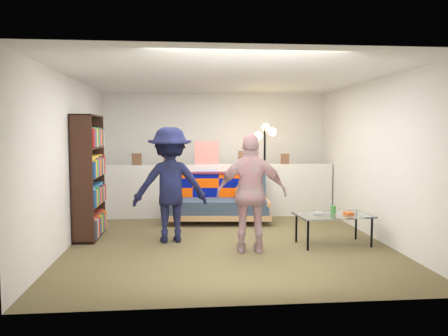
% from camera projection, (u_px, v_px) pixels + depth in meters
% --- Properties ---
extents(ground, '(5.00, 5.00, 0.00)m').
position_uv_depth(ground, '(226.00, 240.00, 6.55)').
color(ground, brown).
rests_on(ground, ground).
extents(room_shell, '(4.60, 5.05, 2.45)m').
position_uv_depth(room_shell, '(224.00, 128.00, 6.88)').
color(room_shell, silver).
rests_on(room_shell, ground).
extents(half_wall_ledge, '(4.45, 0.15, 1.00)m').
position_uv_depth(half_wall_ledge, '(217.00, 191.00, 8.30)').
color(half_wall_ledge, silver).
rests_on(half_wall_ledge, ground).
extents(ledge_decor, '(2.97, 0.02, 0.45)m').
position_uv_depth(ledge_decor, '(205.00, 155.00, 8.20)').
color(ledge_decor, brown).
rests_on(ledge_decor, half_wall_ledge).
extents(futon_sofa, '(1.88, 1.03, 0.78)m').
position_uv_depth(futon_sofa, '(220.00, 202.00, 7.85)').
color(futon_sofa, tan).
rests_on(futon_sofa, ground).
extents(bookshelf, '(0.31, 0.94, 1.87)m').
position_uv_depth(bookshelf, '(89.00, 181.00, 6.65)').
color(bookshelf, black).
rests_on(bookshelf, ground).
extents(coffee_table, '(1.10, 0.67, 0.54)m').
position_uv_depth(coffee_table, '(334.00, 216.00, 6.24)').
color(coffee_table, black).
rests_on(coffee_table, ground).
extents(floor_lamp, '(0.38, 0.32, 1.77)m').
position_uv_depth(floor_lamp, '(265.00, 152.00, 8.03)').
color(floor_lamp, black).
rests_on(floor_lamp, ground).
extents(person_left, '(1.15, 0.74, 1.69)m').
position_uv_depth(person_left, '(170.00, 185.00, 6.40)').
color(person_left, black).
rests_on(person_left, ground).
extents(person_right, '(0.98, 0.50, 1.60)m').
position_uv_depth(person_right, '(252.00, 193.00, 5.83)').
color(person_right, pink).
rests_on(person_right, ground).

